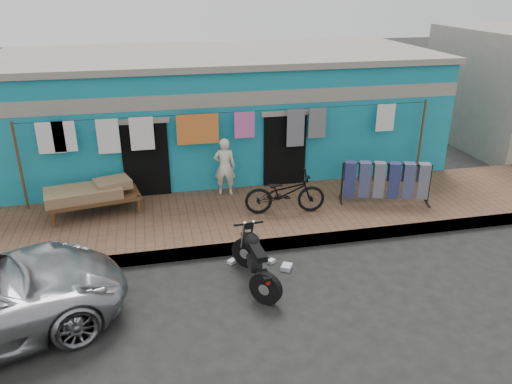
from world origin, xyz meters
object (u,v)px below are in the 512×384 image
(bicycle, at_px, (285,189))
(jeans_rack, at_px, (386,182))
(seated_person, at_px, (225,167))
(motorcycle, at_px, (255,259))
(charpoy, at_px, (95,199))

(bicycle, distance_m, jeans_rack, 2.50)
(seated_person, xyz_separation_m, bicycle, (1.17, -1.35, -0.14))
(motorcycle, xyz_separation_m, charpoy, (-3.05, 3.26, 0.08))
(seated_person, height_order, jeans_rack, seated_person)
(motorcycle, height_order, jeans_rack, jeans_rack)
(jeans_rack, bearing_deg, motorcycle, -146.99)
(bicycle, relative_size, motorcycle, 1.11)
(seated_person, xyz_separation_m, motorcycle, (-0.04, -3.72, -0.46))
(bicycle, height_order, jeans_rack, bicycle)
(charpoy, xyz_separation_m, jeans_rack, (6.76, -0.85, 0.17))
(motorcycle, distance_m, charpoy, 4.46)
(seated_person, height_order, motorcycle, seated_person)
(charpoy, relative_size, jeans_rack, 1.02)
(seated_person, xyz_separation_m, charpoy, (-3.09, -0.46, -0.37))
(motorcycle, bearing_deg, charpoy, 129.10)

